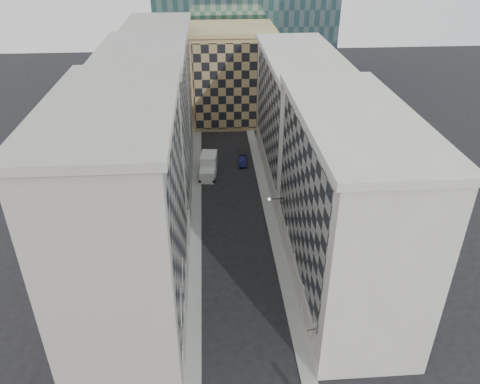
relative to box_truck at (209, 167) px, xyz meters
name	(u,v)px	position (x,y,z in m)	size (l,w,h in m)	color
sidewalk_west	(196,217)	(-2.00, -12.86, -1.39)	(1.50, 100.00, 0.15)	gray
sidewalk_east	(270,214)	(8.50, -12.86, -1.39)	(1.50, 100.00, 0.15)	gray
bldg_left_a	(127,225)	(-7.63, -31.86, 10.36)	(10.80, 22.80, 23.70)	#A59E94
bldg_left_b	(150,136)	(-7.63, -9.86, 9.86)	(10.80, 22.80, 22.70)	gray
bldg_left_c	(162,89)	(-7.63, 12.14, 9.36)	(10.80, 22.80, 21.70)	#A59E94
bldg_right_a	(345,207)	(14.13, -27.86, 8.86)	(10.80, 26.80, 20.70)	#BBB5AB
bldg_right_b	(298,118)	(14.15, -0.86, 8.39)	(10.80, 28.80, 19.70)	#BBB5AB
tan_block	(232,75)	(5.25, 25.03, 7.97)	(16.80, 14.80, 18.80)	tan
flagpoles_left	(182,290)	(-2.65, -36.86, 6.54)	(0.10, 6.33, 2.33)	gray
bracket_lamp	(271,199)	(7.63, -18.86, 4.74)	(1.98, 0.36, 0.36)	black
box_truck	(209,167)	(0.00, 0.00, 0.00)	(3.15, 6.35, 3.35)	silver
dark_car	(243,161)	(5.85, 3.53, -0.81)	(1.38, 3.96, 1.30)	#10113D
shop_sign	(309,333)	(8.67, -38.69, 2.37)	(0.81, 0.72, 0.81)	black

